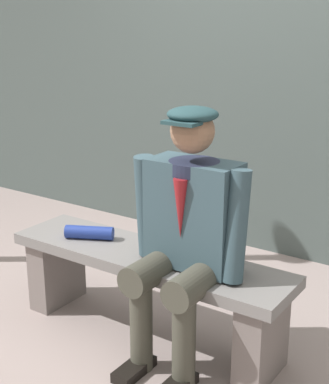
# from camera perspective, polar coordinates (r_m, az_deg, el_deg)

# --- Properties ---
(ground_plane) EXTENTS (30.00, 30.00, 0.00)m
(ground_plane) POSITION_cam_1_polar(r_m,az_deg,el_deg) (3.14, -1.74, -14.23)
(ground_plane) COLOR gray
(bench) EXTENTS (1.57, 0.40, 0.48)m
(bench) POSITION_cam_1_polar(r_m,az_deg,el_deg) (2.99, -1.79, -8.90)
(bench) COLOR slate
(bench) RESTS_ON ground
(seated_man) EXTENTS (0.61, 0.57, 1.26)m
(seated_man) POSITION_cam_1_polar(r_m,az_deg,el_deg) (2.65, 2.20, -3.75)
(seated_man) COLOR #324953
(seated_man) RESTS_ON ground
(rolled_magazine) EXTENTS (0.27, 0.18, 0.07)m
(rolled_magazine) POSITION_cam_1_polar(r_m,az_deg,el_deg) (3.12, -7.66, -4.11)
(rolled_magazine) COLOR navy
(rolled_magazine) RESTS_ON bench
(stadium_wall) EXTENTS (12.00, 0.24, 2.30)m
(stadium_wall) POSITION_cam_1_polar(r_m,az_deg,el_deg) (4.07, 11.27, 9.97)
(stadium_wall) COLOR #444F4D
(stadium_wall) RESTS_ON ground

